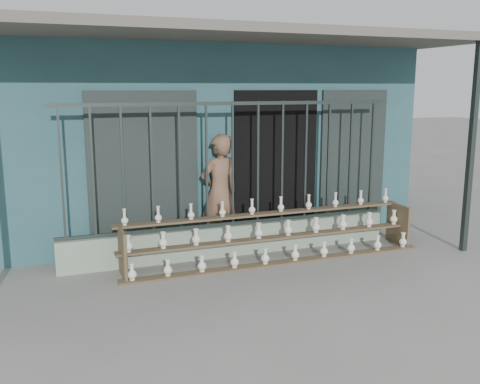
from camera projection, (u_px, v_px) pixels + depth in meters
name	position (u px, v px, depth m)	size (l,w,h in m)	color
ground	(268.00, 284.00, 6.76)	(60.00, 60.00, 0.00)	slate
workshop_building	(182.00, 130.00, 10.34)	(7.40, 6.60, 3.21)	#284F55
parapet_wall	(233.00, 240.00, 7.91)	(5.00, 0.20, 0.45)	gray
security_fence	(233.00, 165.00, 7.70)	(5.00, 0.04, 1.80)	#283330
shelf_rack	(274.00, 235.00, 7.67)	(4.50, 0.68, 0.85)	brown
elderly_woman	(220.00, 193.00, 8.04)	(0.65, 0.42, 1.77)	brown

